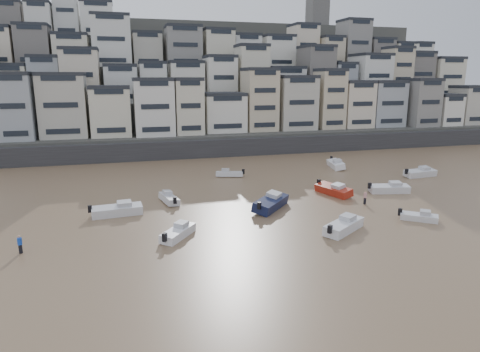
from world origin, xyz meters
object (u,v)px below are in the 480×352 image
object	(u,v)px
boat_a	(344,224)
boat_f	(169,197)
boat_c	(271,201)
person_blue	(20,244)
boat_b	(419,216)
boat_g	(420,172)
boat_h	(229,173)
boat_k	(117,208)
boat_d	(389,187)
person_pink	(365,197)
boat_i	(336,163)
boat_j	(178,231)
boat_e	(333,189)

from	to	relation	value
boat_a	boat_f	distance (m)	22.48
boat_c	person_blue	size ratio (longest dim) A/B	4.09
boat_b	boat_g	size ratio (longest dim) A/B	0.71
boat_f	boat_h	xyz separation A→B (m)	(11.03, 12.12, -0.04)
boat_h	boat_k	distance (m)	23.54
boat_f	person_blue	world-z (taller)	person_blue
boat_d	person_blue	distance (m)	45.75
boat_g	boat_h	bearing A→B (deg)	158.27
boat_h	person_pink	size ratio (longest dim) A/B	2.71
boat_a	boat_h	world-z (taller)	boat_a
boat_h	boat_i	world-z (taller)	boat_i
boat_d	boat_g	world-z (taller)	boat_g
boat_h	person_blue	distance (m)	35.84
boat_k	person_blue	bearing A→B (deg)	-138.27
boat_b	boat_j	xyz separation A→B (m)	(-26.61, 2.10, 0.13)
person_pink	boat_i	bearing A→B (deg)	71.51
boat_f	boat_k	size ratio (longest dim) A/B	0.80
boat_f	boat_k	world-z (taller)	boat_k
boat_f	boat_h	size ratio (longest dim) A/B	1.06
boat_c	person_blue	distance (m)	27.24
boat_k	person_pink	xyz separation A→B (m)	(30.13, -3.63, 0.02)
person_pink	boat_c	bearing A→B (deg)	174.27
boat_c	person_pink	bearing A→B (deg)	-52.93
boat_h	boat_j	distance (m)	27.26
boat_b	boat_k	xyz separation A→B (m)	(-32.48, 10.95, 0.27)
boat_b	boat_e	size ratio (longest dim) A/B	0.70
boat_f	boat_h	distance (m)	16.38
boat_d	boat_g	xyz separation A→B (m)	(10.65, 7.21, 0.01)
boat_c	boat_f	distance (m)	13.13
boat_j	boat_k	distance (m)	10.62
boat_j	person_pink	bearing A→B (deg)	-40.55
boat_c	boat_k	world-z (taller)	boat_c
boat_c	boat_g	distance (m)	30.65
boat_c	boat_d	xyz separation A→B (m)	(18.36, 2.71, -0.16)
boat_g	boat_b	bearing A→B (deg)	-134.14
boat_a	boat_d	world-z (taller)	boat_a
boat_h	boat_j	size ratio (longest dim) A/B	0.90
boat_c	boat_e	bearing A→B (deg)	-26.78
boat_g	boat_i	xyz separation A→B (m)	(-9.85, 9.82, 0.03)
boat_c	boat_f	xyz separation A→B (m)	(-11.60, 6.14, -0.29)
boat_a	boat_f	world-z (taller)	boat_a
boat_c	boat_j	distance (m)	13.72
boat_i	boat_d	bearing A→B (deg)	9.01
boat_g	boat_h	xyz separation A→B (m)	(-29.58, 8.34, -0.17)
boat_i	person_pink	bearing A→B (deg)	-6.80
boat_j	boat_h	bearing A→B (deg)	12.26
boat_f	boat_j	world-z (taller)	boat_j
person_blue	boat_h	bearing A→B (deg)	43.81
boat_b	boat_c	size ratio (longest dim) A/B	0.60
boat_a	boat_k	bearing A→B (deg)	118.51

